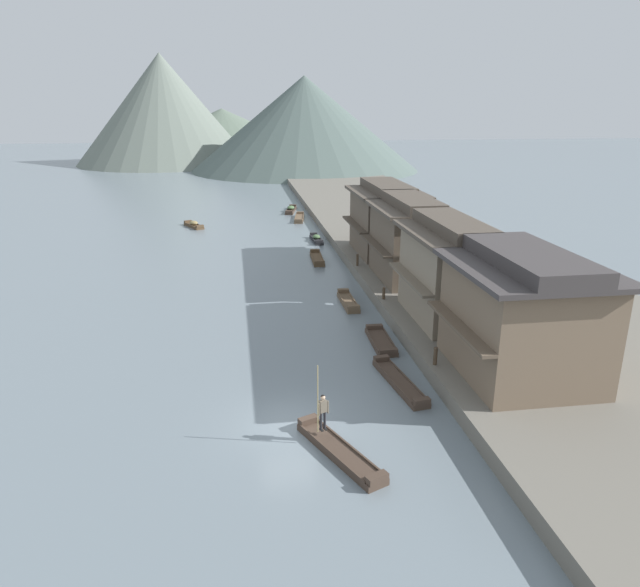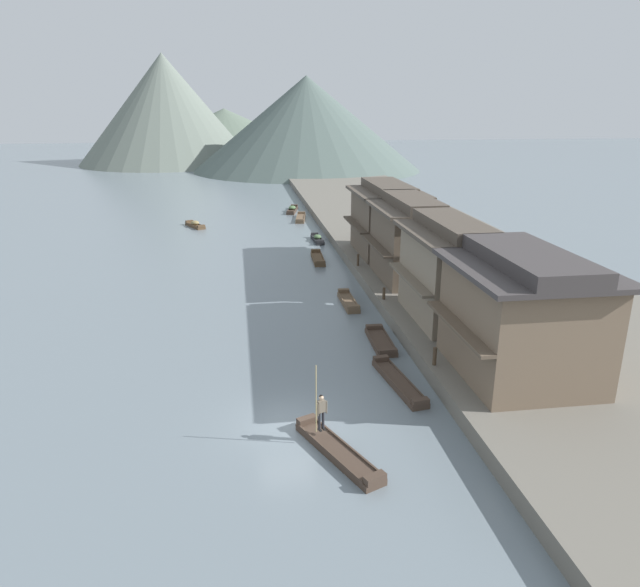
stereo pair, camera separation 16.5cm
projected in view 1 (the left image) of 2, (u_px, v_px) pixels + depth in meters
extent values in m
plane|color=slate|center=(288.00, 424.00, 25.44)|extent=(400.00, 400.00, 0.00)
cube|color=#6B665B|center=(428.00, 245.00, 55.77)|extent=(18.00, 110.00, 0.84)
cube|color=#423328|center=(340.00, 452.00, 23.11)|extent=(2.97, 5.07, 0.29)
cube|color=#423328|center=(377.00, 478.00, 21.10)|extent=(0.94, 0.68, 0.26)
cube|color=#423328|center=(308.00, 420.00, 24.96)|extent=(0.94, 0.68, 0.26)
cube|color=#423328|center=(349.00, 445.00, 23.28)|extent=(1.96, 4.25, 0.08)
cube|color=#423328|center=(330.00, 452.00, 22.83)|extent=(1.96, 4.25, 0.08)
cube|color=black|center=(325.00, 429.00, 23.99)|extent=(0.18, 0.24, 0.05)
cylinder|color=#232328|center=(325.00, 420.00, 23.90)|extent=(0.11, 0.11, 0.78)
cube|color=black|center=(321.00, 430.00, 23.91)|extent=(0.18, 0.24, 0.05)
cylinder|color=#232328|center=(321.00, 421.00, 23.81)|extent=(0.11, 0.11, 0.78)
cube|color=#665B4C|center=(323.00, 406.00, 23.65)|extent=(0.37, 0.31, 0.52)
cylinder|color=#665B4C|center=(328.00, 407.00, 23.72)|extent=(0.08, 0.08, 0.56)
cylinder|color=#665B4C|center=(319.00, 410.00, 23.52)|extent=(0.08, 0.08, 0.56)
sphere|color=#DBB28E|center=(323.00, 397.00, 23.52)|extent=(0.20, 0.20, 0.20)
sphere|color=black|center=(323.00, 397.00, 23.52)|extent=(0.18, 0.18, 0.18)
cylinder|color=tan|center=(318.00, 399.00, 23.28)|extent=(0.04, 0.04, 3.00)
cube|color=#423328|center=(291.00, 211.00, 75.29)|extent=(2.03, 5.21, 0.27)
cube|color=#423328|center=(293.00, 205.00, 77.49)|extent=(0.95, 0.54, 0.25)
cube|color=#423328|center=(289.00, 212.00, 72.92)|extent=(0.95, 0.54, 0.25)
cube|color=#423328|center=(287.00, 209.00, 75.26)|extent=(1.02, 4.54, 0.08)
cube|color=#423328|center=(294.00, 209.00, 75.21)|extent=(1.02, 4.54, 0.08)
ellipsoid|color=#4C6B42|center=(291.00, 208.00, 75.17)|extent=(1.14, 1.42, 0.50)
cube|color=brown|center=(194.00, 226.00, 65.79)|extent=(2.49, 3.69, 0.27)
cube|color=brown|center=(200.00, 226.00, 64.41)|extent=(0.92, 0.70, 0.24)
cube|color=brown|center=(188.00, 221.00, 67.02)|extent=(0.92, 0.70, 0.24)
cube|color=brown|center=(197.00, 224.00, 65.98)|extent=(1.49, 2.86, 0.08)
cube|color=brown|center=(190.00, 225.00, 65.50)|extent=(1.49, 2.86, 0.08)
ellipsoid|color=olive|center=(194.00, 223.00, 65.68)|extent=(1.30, 1.45, 0.47)
cube|color=brown|center=(348.00, 302.00, 40.50)|extent=(0.92, 3.95, 0.30)
cube|color=brown|center=(343.00, 291.00, 42.12)|extent=(0.80, 0.37, 0.27)
cube|color=brown|center=(354.00, 307.00, 38.70)|extent=(0.80, 0.37, 0.27)
cube|color=brown|center=(343.00, 300.00, 40.38)|extent=(0.11, 3.44, 0.08)
cube|color=brown|center=(354.00, 300.00, 40.50)|extent=(0.11, 3.44, 0.08)
cube|color=brown|center=(317.00, 259.00, 51.79)|extent=(1.13, 4.44, 0.29)
cube|color=brown|center=(315.00, 251.00, 53.64)|extent=(0.87, 0.39, 0.26)
cube|color=brown|center=(320.00, 262.00, 49.76)|extent=(0.87, 0.39, 0.26)
cube|color=brown|center=(312.00, 257.00, 51.69)|extent=(0.24, 3.91, 0.08)
cube|color=brown|center=(322.00, 257.00, 51.78)|extent=(0.24, 3.91, 0.08)
cube|color=#423328|center=(400.00, 383.00, 28.89)|extent=(1.60, 5.26, 0.27)
cube|color=#423328|center=(381.00, 358.00, 31.03)|extent=(0.85, 0.47, 0.25)
cube|color=#423328|center=(421.00, 401.00, 26.58)|extent=(0.85, 0.47, 0.25)
cube|color=#423328|center=(392.00, 381.00, 28.72)|extent=(0.72, 4.66, 0.08)
cube|color=#423328|center=(407.00, 378.00, 28.94)|extent=(0.72, 4.66, 0.08)
cube|color=#232326|center=(316.00, 240.00, 59.05)|extent=(0.96, 3.81, 0.28)
cube|color=#232326|center=(313.00, 234.00, 60.60)|extent=(0.76, 0.39, 0.25)
cube|color=#232326|center=(319.00, 241.00, 57.34)|extent=(0.76, 0.39, 0.25)
cube|color=#232326|center=(313.00, 238.00, 58.93)|extent=(0.19, 3.28, 0.08)
cube|color=#232326|center=(320.00, 238.00, 59.06)|extent=(0.19, 3.28, 0.08)
ellipsoid|color=#4C6B42|center=(316.00, 237.00, 58.95)|extent=(0.78, 1.07, 0.41)
cube|color=#423328|center=(381.00, 342.00, 33.85)|extent=(1.22, 4.01, 0.26)
cube|color=#423328|center=(374.00, 327.00, 35.51)|extent=(1.03, 0.38, 0.23)
cube|color=#423328|center=(388.00, 351.00, 32.04)|extent=(1.03, 0.38, 0.23)
cube|color=#423328|center=(372.00, 340.00, 33.73)|extent=(0.16, 3.49, 0.08)
cube|color=#423328|center=(390.00, 339.00, 33.86)|extent=(0.16, 3.49, 0.08)
cube|color=brown|center=(299.00, 219.00, 69.99)|extent=(1.81, 5.22, 0.29)
cube|color=brown|center=(300.00, 213.00, 72.20)|extent=(0.97, 0.50, 0.26)
cube|color=brown|center=(298.00, 220.00, 67.62)|extent=(0.97, 0.50, 0.26)
cube|color=brown|center=(295.00, 217.00, 69.94)|extent=(0.79, 4.58, 0.08)
cube|color=brown|center=(303.00, 217.00, 69.93)|extent=(0.79, 4.58, 0.08)
cube|color=#75604C|center=(523.00, 323.00, 27.67)|extent=(5.74, 7.10, 5.20)
cube|color=brown|center=(458.00, 326.00, 27.22)|extent=(0.70, 7.10, 0.16)
cube|color=#3D3838|center=(529.00, 268.00, 26.82)|extent=(6.64, 8.00, 0.24)
cube|color=#3D3838|center=(530.00, 258.00, 26.67)|extent=(3.45, 8.00, 0.70)
cube|color=gray|center=(450.00, 277.00, 34.94)|extent=(4.30, 7.00, 5.20)
cube|color=#6E6151|center=(410.00, 279.00, 34.59)|extent=(0.70, 7.00, 0.16)
cube|color=#4C4238|center=(453.00, 233.00, 34.09)|extent=(5.20, 7.90, 0.24)
cube|color=#4C4238|center=(454.00, 225.00, 33.94)|extent=(2.58, 7.90, 0.70)
cube|color=brown|center=(410.00, 244.00, 43.00)|extent=(4.47, 7.09, 5.20)
cube|color=#4D4135|center=(376.00, 246.00, 42.64)|extent=(0.70, 7.09, 0.16)
cube|color=#4C4238|center=(412.00, 208.00, 42.15)|extent=(5.37, 7.99, 0.24)
cube|color=#4C4238|center=(412.00, 202.00, 42.00)|extent=(2.68, 7.99, 0.70)
cube|color=brown|center=(386.00, 224.00, 50.45)|extent=(4.94, 7.49, 5.20)
cube|color=#4D4135|center=(354.00, 225.00, 50.06)|extent=(0.70, 7.49, 0.16)
cube|color=#4C4238|center=(387.00, 192.00, 49.60)|extent=(5.84, 8.39, 0.24)
cube|color=#4C4238|center=(387.00, 187.00, 49.45)|extent=(2.97, 8.39, 0.70)
cylinder|color=#473828|center=(435.00, 356.00, 29.13)|extent=(0.20, 0.20, 0.94)
cylinder|color=#473828|center=(384.00, 293.00, 38.95)|extent=(0.20, 0.20, 0.81)
cylinder|color=#473828|center=(357.00, 260.00, 46.99)|extent=(0.20, 0.20, 0.95)
cone|color=slate|center=(163.00, 109.00, 132.28)|extent=(40.14, 40.14, 24.25)
cone|color=#4C5B56|center=(305.00, 124.00, 120.03)|extent=(47.58, 47.58, 18.85)
cone|color=#5B6B5B|center=(223.00, 132.00, 153.07)|extent=(55.33, 55.33, 12.17)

